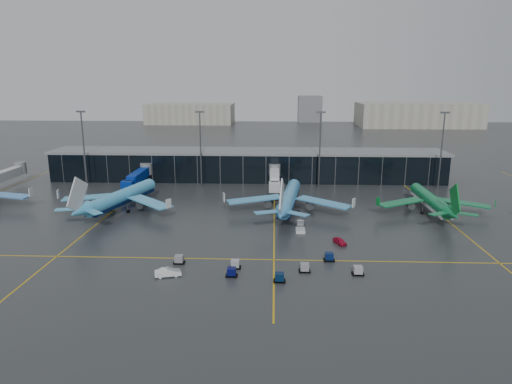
{
  "coord_description": "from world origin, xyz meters",
  "views": [
    {
      "loc": [
        9.89,
        -101.65,
        35.6
      ],
      "look_at": [
        5.0,
        18.0,
        6.0
      ],
      "focal_mm": 32.0,
      "sensor_mm": 36.0,
      "label": 1
    }
  ],
  "objects_px": {
    "airliner_klm_near": "(289,190)",
    "baggage_carts": "(274,267)",
    "mobile_airstair": "(300,229)",
    "service_van_white": "(168,272)",
    "airliner_aer_lingus": "(431,193)",
    "service_van_red": "(340,241)",
    "airliner_arkefly": "(122,188)"
  },
  "relations": [
    {
      "from": "mobile_airstair",
      "to": "service_van_white",
      "type": "xyz_separation_m",
      "value": [
        -25.95,
        -26.53,
        0.04
      ]
    },
    {
      "from": "mobile_airstair",
      "to": "service_van_red",
      "type": "bearing_deg",
      "value": -42.89
    },
    {
      "from": "airliner_klm_near",
      "to": "service_van_red",
      "type": "relative_size",
      "value": 10.08
    },
    {
      "from": "airliner_klm_near",
      "to": "service_van_white",
      "type": "xyz_separation_m",
      "value": [
        -23.73,
        -43.83,
        -5.49
      ]
    },
    {
      "from": "airliner_klm_near",
      "to": "airliner_aer_lingus",
      "type": "bearing_deg",
      "value": 8.72
    },
    {
      "from": "airliner_klm_near",
      "to": "service_van_red",
      "type": "distance_m",
      "value": 27.95
    },
    {
      "from": "service_van_red",
      "to": "service_van_white",
      "type": "height_order",
      "value": "service_van_white"
    },
    {
      "from": "baggage_carts",
      "to": "service_van_red",
      "type": "xyz_separation_m",
      "value": [
        14.69,
        15.25,
        -0.07
      ]
    },
    {
      "from": "airliner_klm_near",
      "to": "service_van_white",
      "type": "relative_size",
      "value": 8.36
    },
    {
      "from": "airliner_aer_lingus",
      "to": "airliner_arkefly",
      "type": "bearing_deg",
      "value": -179.13
    },
    {
      "from": "airliner_klm_near",
      "to": "baggage_carts",
      "type": "height_order",
      "value": "airliner_klm_near"
    },
    {
      "from": "baggage_carts",
      "to": "airliner_klm_near",
      "type": "bearing_deg",
      "value": 84.17
    },
    {
      "from": "airliner_klm_near",
      "to": "service_van_white",
      "type": "bearing_deg",
      "value": -111.04
    },
    {
      "from": "airliner_arkefly",
      "to": "service_van_red",
      "type": "relative_size",
      "value": 10.0
    },
    {
      "from": "mobile_airstair",
      "to": "airliner_klm_near",
      "type": "bearing_deg",
      "value": 98.17
    },
    {
      "from": "baggage_carts",
      "to": "airliner_arkefly",
      "type": "bearing_deg",
      "value": 136.51
    },
    {
      "from": "service_van_white",
      "to": "service_van_red",
      "type": "bearing_deg",
      "value": -77.18
    },
    {
      "from": "airliner_aer_lingus",
      "to": "service_van_white",
      "type": "height_order",
      "value": "airliner_aer_lingus"
    },
    {
      "from": "service_van_white",
      "to": "baggage_carts",
      "type": "bearing_deg",
      "value": -96.02
    },
    {
      "from": "airliner_aer_lingus",
      "to": "service_van_red",
      "type": "distance_m",
      "value": 38.74
    },
    {
      "from": "airliner_aer_lingus",
      "to": "mobile_airstair",
      "type": "height_order",
      "value": "airliner_aer_lingus"
    },
    {
      "from": "airliner_aer_lingus",
      "to": "baggage_carts",
      "type": "distance_m",
      "value": 59.78
    },
    {
      "from": "baggage_carts",
      "to": "mobile_airstair",
      "type": "xyz_separation_m",
      "value": [
        6.36,
        23.22,
        0.01
      ]
    },
    {
      "from": "airliner_arkefly",
      "to": "airliner_aer_lingus",
      "type": "distance_m",
      "value": 85.11
    },
    {
      "from": "airliner_aer_lingus",
      "to": "service_van_white",
      "type": "bearing_deg",
      "value": -144.39
    },
    {
      "from": "airliner_klm_near",
      "to": "airliner_aer_lingus",
      "type": "height_order",
      "value": "airliner_klm_near"
    },
    {
      "from": "airliner_arkefly",
      "to": "mobile_airstair",
      "type": "relative_size",
      "value": 11.8
    },
    {
      "from": "mobile_airstair",
      "to": "service_van_white",
      "type": "distance_m",
      "value": 37.11
    },
    {
      "from": "airliner_arkefly",
      "to": "service_van_white",
      "type": "xyz_separation_m",
      "value": [
        22.68,
        -43.41,
        -5.44
      ]
    },
    {
      "from": "service_van_red",
      "to": "service_van_white",
      "type": "xyz_separation_m",
      "value": [
        -34.28,
        -18.56,
        0.12
      ]
    },
    {
      "from": "airliner_klm_near",
      "to": "baggage_carts",
      "type": "distance_m",
      "value": 41.11
    },
    {
      "from": "airliner_klm_near",
      "to": "service_van_red",
      "type": "bearing_deg",
      "value": -59.96
    }
  ]
}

